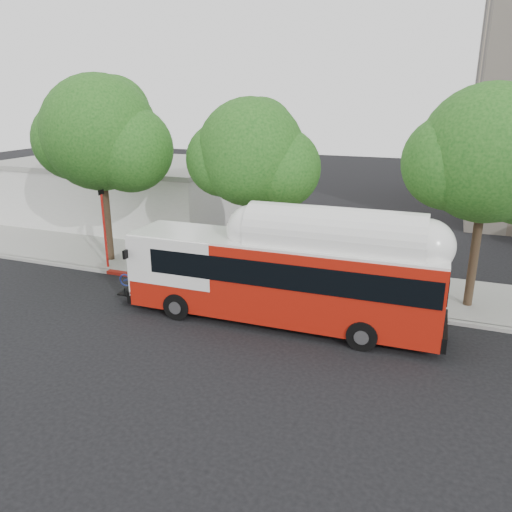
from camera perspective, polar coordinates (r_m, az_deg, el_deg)
The scene contains 10 objects.
ground at distance 19.49m, azimuth -4.38°, elevation -8.45°, with size 120.00×120.00×0.00m, color black.
sidewalk at distance 25.00m, azimuth 1.99°, elevation -2.14°, with size 60.00×5.00×0.15m, color gray.
curb_strip at distance 22.73m, azimuth -0.17°, elevation -4.24°, with size 60.00×0.30×0.15m, color gray.
red_curb_segment at distance 23.90m, azimuth -6.90°, elevation -3.22°, with size 10.00×0.32×0.16m, color maroon.
street_tree_left at distance 26.81m, azimuth -16.51°, elevation 12.83°, with size 6.67×5.80×9.74m.
street_tree_mid at distance 23.44m, azimuth 0.39°, elevation 11.20°, with size 5.75×5.00×8.62m.
street_tree_right at distance 21.78m, azimuth 26.11°, elevation 9.84°, with size 6.21×5.40×9.18m.
low_commercial_bldg at distance 37.33m, azimuth -14.85°, elevation 7.28°, with size 16.20×10.20×4.25m.
transit_bus at distance 19.45m, azimuth 3.06°, elevation -2.68°, with size 13.12×2.96×3.87m.
signal_pole at distance 26.52m, azimuth -16.93°, elevation 2.92°, with size 0.12×0.39×4.17m.
Camera 1 is at (7.65, -15.72, 8.62)m, focal length 35.00 mm.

